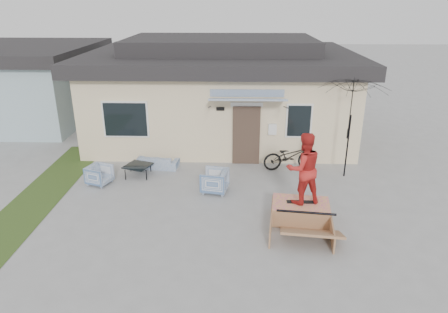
{
  "coord_description": "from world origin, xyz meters",
  "views": [
    {
      "loc": [
        0.61,
        -8.99,
        5.54
      ],
      "look_at": [
        0.3,
        1.8,
        1.3
      ],
      "focal_mm": 32.5,
      "sensor_mm": 36.0,
      "label": 1
    }
  ],
  "objects_px": {
    "armchair_right": "(215,180)",
    "patio_umbrella": "(350,126)",
    "coffee_table": "(138,170)",
    "skater": "(304,167)",
    "loveseat": "(157,160)",
    "skate_ramp": "(300,212)",
    "skateboard": "(301,202)",
    "armchair_left": "(99,174)",
    "bicycle": "(290,153)"
  },
  "relations": [
    {
      "from": "bicycle",
      "to": "patio_umbrella",
      "type": "height_order",
      "value": "patio_umbrella"
    },
    {
      "from": "patio_umbrella",
      "to": "coffee_table",
      "type": "bearing_deg",
      "value": -178.56
    },
    {
      "from": "patio_umbrella",
      "to": "armchair_left",
      "type": "bearing_deg",
      "value": -173.99
    },
    {
      "from": "coffee_table",
      "to": "skateboard",
      "type": "relative_size",
      "value": 1.03
    },
    {
      "from": "patio_umbrella",
      "to": "skateboard",
      "type": "xyz_separation_m",
      "value": [
        -1.89,
        -2.87,
        -1.23
      ]
    },
    {
      "from": "loveseat",
      "to": "skate_ramp",
      "type": "height_order",
      "value": "loveseat"
    },
    {
      "from": "bicycle",
      "to": "skateboard",
      "type": "height_order",
      "value": "bicycle"
    },
    {
      "from": "loveseat",
      "to": "coffee_table",
      "type": "xyz_separation_m",
      "value": [
        -0.51,
        -0.71,
        -0.1
      ]
    },
    {
      "from": "coffee_table",
      "to": "skateboard",
      "type": "distance_m",
      "value": 5.66
    },
    {
      "from": "armchair_left",
      "to": "skater",
      "type": "xyz_separation_m",
      "value": [
        6.05,
        -2.04,
        1.16
      ]
    },
    {
      "from": "armchair_left",
      "to": "loveseat",
      "type": "bearing_deg",
      "value": -29.13
    },
    {
      "from": "loveseat",
      "to": "armchair_right",
      "type": "bearing_deg",
      "value": 146.06
    },
    {
      "from": "skater",
      "to": "skateboard",
      "type": "bearing_deg",
      "value": 180.0
    },
    {
      "from": "coffee_table",
      "to": "skater",
      "type": "bearing_deg",
      "value": -28.49
    },
    {
      "from": "skate_ramp",
      "to": "skateboard",
      "type": "bearing_deg",
      "value": 90.0
    },
    {
      "from": "patio_umbrella",
      "to": "skater",
      "type": "xyz_separation_m",
      "value": [
        -1.89,
        -2.87,
        -0.25
      ]
    },
    {
      "from": "coffee_table",
      "to": "patio_umbrella",
      "type": "distance_m",
      "value": 7.03
    },
    {
      "from": "patio_umbrella",
      "to": "armchair_right",
      "type": "bearing_deg",
      "value": -163.36
    },
    {
      "from": "bicycle",
      "to": "skate_ramp",
      "type": "bearing_deg",
      "value": 167.88
    },
    {
      "from": "armchair_right",
      "to": "patio_umbrella",
      "type": "relative_size",
      "value": 0.3
    },
    {
      "from": "coffee_table",
      "to": "skate_ramp",
      "type": "bearing_deg",
      "value": -28.96
    },
    {
      "from": "bicycle",
      "to": "skater",
      "type": "bearing_deg",
      "value": 167.95
    },
    {
      "from": "loveseat",
      "to": "patio_umbrella",
      "type": "xyz_separation_m",
      "value": [
        6.34,
        -0.54,
        1.46
      ]
    },
    {
      "from": "loveseat",
      "to": "skate_ramp",
      "type": "bearing_deg",
      "value": 149.18
    },
    {
      "from": "patio_umbrella",
      "to": "skater",
      "type": "height_order",
      "value": "skater"
    },
    {
      "from": "armchair_left",
      "to": "skateboard",
      "type": "distance_m",
      "value": 6.38
    },
    {
      "from": "armchair_right",
      "to": "loveseat",
      "type": "bearing_deg",
      "value": -120.17
    },
    {
      "from": "bicycle",
      "to": "skate_ramp",
      "type": "distance_m",
      "value": 3.47
    },
    {
      "from": "armchair_right",
      "to": "patio_umbrella",
      "type": "distance_m",
      "value": 4.64
    },
    {
      "from": "armchair_right",
      "to": "skater",
      "type": "relative_size",
      "value": 0.41
    },
    {
      "from": "skate_ramp",
      "to": "bicycle",
      "type": "bearing_deg",
      "value": 94.93
    },
    {
      "from": "coffee_table",
      "to": "patio_umbrella",
      "type": "relative_size",
      "value": 0.3
    },
    {
      "from": "patio_umbrella",
      "to": "skate_ramp",
      "type": "relative_size",
      "value": 1.31
    },
    {
      "from": "armchair_right",
      "to": "bicycle",
      "type": "distance_m",
      "value": 3.08
    },
    {
      "from": "armchair_right",
      "to": "coffee_table",
      "type": "distance_m",
      "value": 2.83
    },
    {
      "from": "armchair_left",
      "to": "skate_ramp",
      "type": "bearing_deg",
      "value": -89.08
    },
    {
      "from": "armchair_left",
      "to": "armchair_right",
      "type": "xyz_separation_m",
      "value": [
        3.68,
        -0.44,
        0.05
      ]
    },
    {
      "from": "skateboard",
      "to": "skater",
      "type": "xyz_separation_m",
      "value": [
        0.0,
        0.0,
        0.98
      ]
    },
    {
      "from": "armchair_right",
      "to": "patio_umbrella",
      "type": "bearing_deg",
      "value": 117.45
    },
    {
      "from": "armchair_left",
      "to": "skateboard",
      "type": "height_order",
      "value": "armchair_left"
    },
    {
      "from": "coffee_table",
      "to": "skater",
      "type": "relative_size",
      "value": 0.4
    },
    {
      "from": "loveseat",
      "to": "armchair_right",
      "type": "xyz_separation_m",
      "value": [
        2.09,
        -1.81,
        0.1
      ]
    },
    {
      "from": "skater",
      "to": "armchair_left",
      "type": "bearing_deg",
      "value": -33.77
    },
    {
      "from": "coffee_table",
      "to": "bicycle",
      "type": "bearing_deg",
      "value": 7.87
    },
    {
      "from": "armchair_right",
      "to": "bicycle",
      "type": "bearing_deg",
      "value": 136.7
    },
    {
      "from": "armchair_left",
      "to": "bicycle",
      "type": "height_order",
      "value": "bicycle"
    },
    {
      "from": "patio_umbrella",
      "to": "skater",
      "type": "bearing_deg",
      "value": -123.3
    },
    {
      "from": "armchair_left",
      "to": "bicycle",
      "type": "bearing_deg",
      "value": -57.55
    },
    {
      "from": "loveseat",
      "to": "patio_umbrella",
      "type": "distance_m",
      "value": 6.53
    },
    {
      "from": "armchair_right",
      "to": "skateboard",
      "type": "distance_m",
      "value": 2.86
    }
  ]
}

